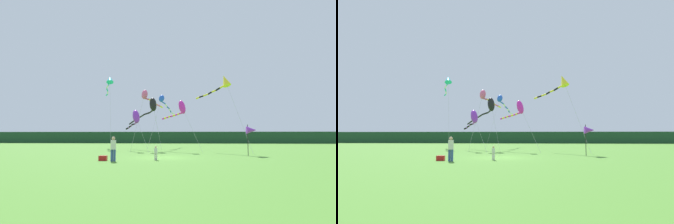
{
  "view_description": "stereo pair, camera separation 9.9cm",
  "coord_description": "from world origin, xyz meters",
  "views": [
    {
      "loc": [
        2.13,
        -23.73,
        1.89
      ],
      "look_at": [
        0.0,
        6.0,
        4.46
      ],
      "focal_mm": 29.26,
      "sensor_mm": 36.0,
      "label": 1
    },
    {
      "loc": [
        2.23,
        -23.72,
        1.89
      ],
      "look_at": [
        0.0,
        6.0,
        4.46
      ],
      "focal_mm": 29.26,
      "sensor_mm": 36.0,
      "label": 2
    }
  ],
  "objects": [
    {
      "name": "cooler_box",
      "position": [
        -4.25,
        -3.32,
        0.19
      ],
      "size": [
        0.59,
        0.37,
        0.38
      ],
      "primitive_type": "cube",
      "color": "red",
      "rests_on": "ground"
    },
    {
      "name": "kite_yellow",
      "position": [
        6.21,
        7.71,
        7.97
      ],
      "size": [
        5.61,
        6.64,
        8.94
      ],
      "color": "#B2B2B2",
      "rests_on": "ground"
    },
    {
      "name": "distant_treeline",
      "position": [
        0.0,
        45.0,
        1.41
      ],
      "size": [
        108.0,
        3.23,
        2.82
      ],
      "primitive_type": "cube",
      "color": "#1E4228",
      "rests_on": "ground"
    },
    {
      "name": "kite_purple",
      "position": [
        -4.22,
        9.3,
        4.09
      ],
      "size": [
        3.94,
        5.72,
        5.2
      ],
      "color": "#B2B2B2",
      "rests_on": "ground"
    },
    {
      "name": "kite_rainbow",
      "position": [
        -3.21,
        11.27,
        7.02
      ],
      "size": [
        3.45,
        5.54,
        7.88
      ],
      "color": "#B2B2B2",
      "rests_on": "ground"
    },
    {
      "name": "ground_plane",
      "position": [
        0.0,
        0.0,
        0.0
      ],
      "size": [
        120.0,
        120.0,
        0.0
      ],
      "primitive_type": "plane",
      "color": "#4C842D"
    },
    {
      "name": "kite_black",
      "position": [
        -2.59,
        11.1,
        5.59
      ],
      "size": [
        5.6,
        7.21,
        6.8
      ],
      "color": "#B2B2B2",
      "rests_on": "ground"
    },
    {
      "name": "kite_cyan",
      "position": [
        -10.0,
        17.65,
        10.39
      ],
      "size": [
        3.74,
        9.45,
        11.3
      ],
      "color": "#B2B2B2",
      "rests_on": "ground"
    },
    {
      "name": "banner_flag_pole",
      "position": [
        8.07,
        2.34,
        2.37
      ],
      "size": [
        0.9,
        0.7,
        2.92
      ],
      "color": "black",
      "rests_on": "ground"
    },
    {
      "name": "person_child",
      "position": [
        -0.34,
        -2.55,
        0.6
      ],
      "size": [
        0.24,
        0.24,
        1.08
      ],
      "color": "silver",
      "rests_on": "ground"
    },
    {
      "name": "kite_magenta",
      "position": [
        1.34,
        8.87,
        5.15
      ],
      "size": [
        4.92,
        4.3,
        6.21
      ],
      "color": "#B2B2B2",
      "rests_on": "ground"
    },
    {
      "name": "person_adult",
      "position": [
        -3.35,
        -3.79,
        1.01
      ],
      "size": [
        0.4,
        0.4,
        1.81
      ],
      "color": "#334C8C",
      "rests_on": "ground"
    },
    {
      "name": "kite_blue",
      "position": [
        -1.67,
        19.2,
        7.31
      ],
      "size": [
        3.32,
        10.04,
        8.34
      ],
      "color": "#B2B2B2",
      "rests_on": "ground"
    }
  ]
}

